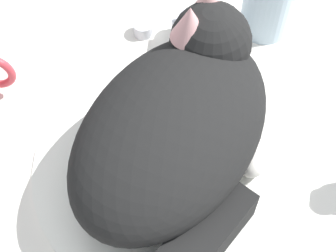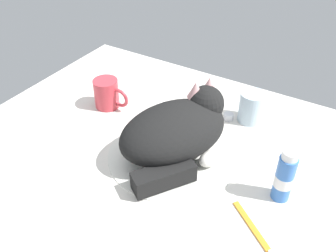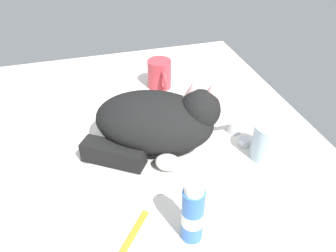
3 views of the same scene
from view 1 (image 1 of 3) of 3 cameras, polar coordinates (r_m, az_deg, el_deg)
The scene contains 5 objects.
ground_plane at distance 61.08cm, azimuth 0.34°, elevation -5.11°, with size 110.00×82.50×3.00cm, color silver.
sink_basin at distance 59.50cm, azimuth 0.35°, elevation -4.27°, with size 32.36×32.36×0.62cm, color silver.
faucet at distance 69.40cm, azimuth 1.78°, elevation 10.40°, with size 14.26×11.25×5.22cm.
cat at distance 53.90cm, azimuth 1.19°, elevation 0.28°, with size 28.07×33.79×16.05cm.
rinse_cup at distance 71.66cm, azimuth 11.14°, elevation 13.27°, with size 6.90×6.90×8.69cm.
Camera 1 is at (2.34, -29.18, 52.11)cm, focal length 54.38 mm.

